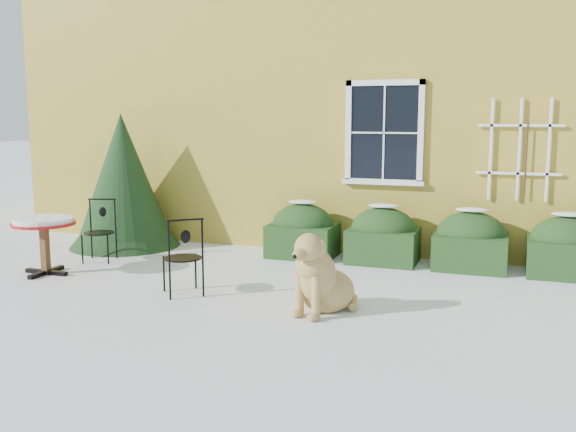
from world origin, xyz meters
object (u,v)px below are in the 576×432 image
at_px(evergreen_shrub, 124,193).
at_px(patio_chair_far, 100,230).
at_px(bistro_table, 44,227).
at_px(patio_chair_near, 183,256).
at_px(dog, 320,279).

bearing_deg(evergreen_shrub, patio_chair_far, -75.25).
xyz_separation_m(evergreen_shrub, patio_chair_far, (0.29, -1.12, -0.44)).
height_order(bistro_table, patio_chair_far, patio_chair_far).
bearing_deg(bistro_table, patio_chair_far, 78.50).
relative_size(evergreen_shrub, bistro_table, 2.59).
distance_m(patio_chair_near, patio_chair_far, 2.53).
bearing_deg(dog, patio_chair_far, 178.27).
xyz_separation_m(patio_chair_far, dog, (4.00, -1.44, -0.08)).
height_order(patio_chair_far, dog, dog).
relative_size(evergreen_shrub, patio_chair_near, 2.29).
bearing_deg(dog, bistro_table, -167.83).
height_order(evergreen_shrub, bistro_table, evergreen_shrub).
relative_size(bistro_table, dog, 0.84).
xyz_separation_m(evergreen_shrub, dog, (4.30, -2.56, -0.52)).
bearing_deg(patio_chair_near, patio_chair_far, -71.28).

